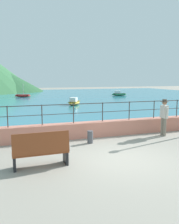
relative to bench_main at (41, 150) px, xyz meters
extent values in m
plane|color=gray|center=(2.59, -0.05, -0.56)|extent=(120.00, 120.00, 0.00)
cube|color=tan|center=(2.59, 3.15, -0.21)|extent=(20.00, 0.56, 0.70)
cylinder|color=#383330|center=(-0.95, 3.15, 0.59)|extent=(0.04, 0.04, 0.90)
cylinder|color=#383330|center=(0.46, 3.15, 0.59)|extent=(0.04, 0.04, 0.90)
cylinder|color=#383330|center=(1.88, 3.15, 0.59)|extent=(0.04, 0.04, 0.90)
cylinder|color=#383330|center=(3.30, 3.15, 0.59)|extent=(0.04, 0.04, 0.90)
cylinder|color=#383330|center=(4.71, 3.15, 0.59)|extent=(0.04, 0.04, 0.90)
cylinder|color=#383330|center=(6.13, 3.15, 0.59)|extent=(0.04, 0.04, 0.90)
cylinder|color=#383330|center=(7.54, 3.15, 0.59)|extent=(0.04, 0.04, 0.90)
cylinder|color=#383330|center=(2.59, 3.15, 1.01)|extent=(18.40, 0.04, 0.04)
cylinder|color=#383330|center=(2.59, 3.15, 0.59)|extent=(18.40, 0.03, 0.03)
cube|color=teal|center=(2.59, 25.79, -0.53)|extent=(64.00, 44.32, 0.06)
cube|color=brown|center=(0.00, 0.10, -0.10)|extent=(1.71, 0.55, 0.06)
cube|color=brown|center=(0.00, -0.12, 0.25)|extent=(1.70, 0.17, 0.64)
cube|color=black|center=(-0.79, 0.08, -0.34)|extent=(0.09, 0.47, 0.43)
cube|color=black|center=(0.79, 0.11, -0.34)|extent=(0.09, 0.47, 0.43)
cylinder|color=slate|center=(6.06, 2.14, -0.13)|extent=(0.15, 0.15, 0.86)
cylinder|color=slate|center=(6.06, 2.32, -0.13)|extent=(0.15, 0.15, 0.86)
cube|color=beige|center=(6.06, 2.23, 0.60)|extent=(0.23, 0.37, 0.60)
cylinder|color=beige|center=(6.06, 1.99, 0.56)|extent=(0.09, 0.09, 0.52)
cylinder|color=beige|center=(6.07, 2.47, 0.56)|extent=(0.09, 0.09, 0.52)
sphere|color=#9E7051|center=(6.06, 2.23, 1.03)|extent=(0.22, 0.22, 0.22)
cylinder|color=#4C4238|center=(6.06, 2.23, 1.08)|extent=(0.38, 0.38, 0.02)
cylinder|color=#4C4238|center=(6.06, 2.23, 1.14)|extent=(0.20, 0.20, 0.10)
cylinder|color=#4C4C51|center=(2.32, 2.11, -0.29)|extent=(0.24, 0.24, 0.53)
ellipsoid|color=gold|center=(5.31, 15.69, -0.32)|extent=(1.97, 2.43, 0.36)
cube|color=brown|center=(5.31, 15.69, -0.17)|extent=(1.62, 1.97, 0.06)
cube|color=silver|center=(5.18, 15.47, 0.06)|extent=(0.96, 1.01, 0.40)
ellipsoid|color=red|center=(0.97, 27.55, -0.32)|extent=(2.47, 1.67, 0.36)
cube|color=maroon|center=(0.97, 27.55, -0.17)|extent=(1.99, 1.38, 0.06)
cylinder|color=#B2A899|center=(1.06, 27.51, 0.62)|extent=(0.06, 0.06, 1.51)
ellipsoid|color=#338C59|center=(15.03, 25.40, -0.32)|extent=(2.46, 1.53, 0.36)
cube|color=#1C4D31|center=(15.03, 25.40, -0.17)|extent=(1.98, 1.26, 0.06)
cube|color=silver|center=(14.79, 25.47, 0.06)|extent=(0.95, 0.83, 0.40)
camera|label=1|loc=(-0.84, -7.05, 2.18)|focal=37.76mm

